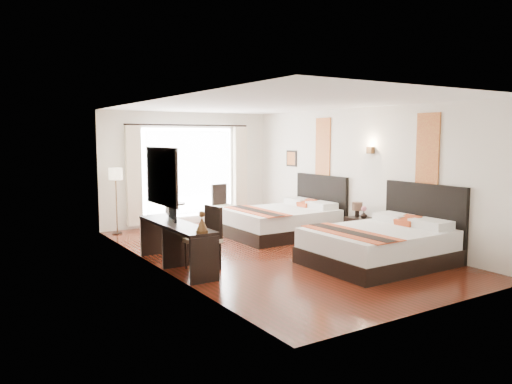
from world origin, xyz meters
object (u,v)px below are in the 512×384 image
desk_chair (204,250)px  side_table (174,216)px  fruit_bowl (173,202)px  floor_lamp (116,178)px  window_chair (224,213)px  vase (364,217)px  bed_far (284,220)px  table_lamp (357,208)px  nightstand (361,231)px  television (167,206)px  bed_near (382,244)px  console_desk (176,245)px

desk_chair → side_table: size_ratio=1.64×
fruit_bowl → floor_lamp: bearing=173.8°
side_table → window_chair: size_ratio=0.63×
vase → floor_lamp: floor_lamp is taller
bed_far → table_lamp: size_ratio=6.74×
nightstand → floor_lamp: bearing=136.7°
table_lamp → floor_lamp: bearing=137.7°
table_lamp → window_chair: 3.57m
bed_far → floor_lamp: size_ratio=1.55×
fruit_bowl → television: bearing=-114.7°
television → window_chair: television is taller
side_table → television: bearing=-114.9°
bed_near → nightstand: 1.63m
desk_chair → nightstand: bearing=173.4°
bed_far → vase: (0.80, -1.65, 0.23)m
bed_far → vase: 1.85m
desk_chair → bed_far: bearing=-157.6°
bed_near → bed_far: (0.03, 2.94, -0.01)m
bed_near → bed_far: 2.94m
nightstand → floor_lamp: (-3.93, 3.71, 0.99)m
table_lamp → bed_far: bearing=120.2°
desk_chair → window_chair: size_ratio=1.03×
side_table → fruit_bowl: (0.00, 0.02, 0.35)m
bed_near → floor_lamp: bearing=121.1°
nightstand → side_table: (-2.63, 3.55, 0.05)m
bed_near → table_lamp: size_ratio=6.90×
desk_chair → vase: bearing=171.8°
bed_far → fruit_bowl: bed_far is taller
console_desk → fruit_bowl: 3.55m
desk_chair → window_chair: desk_chair is taller
console_desk → floor_lamp: floor_lamp is taller
floor_lamp → fruit_bowl: 1.45m
vase → desk_chair: (-3.59, 0.04, -0.25)m
vase → window_chair: size_ratio=0.14×
desk_chair → fruit_bowl: size_ratio=4.87×
nightstand → table_lamp: bearing=88.6°
table_lamp → fruit_bowl: (-2.63, 3.45, -0.07)m
bed_far → vase: size_ratio=16.13×
fruit_bowl → window_chair: bearing=-7.8°
bed_near → desk_chair: bed_near is taller
window_chair → table_lamp: bearing=12.8°
desk_chair → table_lamp: bearing=175.3°
television → side_table: size_ratio=1.33×
table_lamp → vase: table_lamp is taller
console_desk → bed_far: bearing=21.8°
nightstand → television: 4.07m
television → window_chair: bearing=-28.9°
desk_chair → window_chair: bearing=-130.8°
nightstand → console_desk: console_desk is taller
table_lamp → window_chair: size_ratio=0.34×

